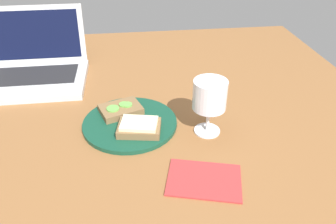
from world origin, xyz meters
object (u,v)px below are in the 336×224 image
(wine_glass, at_px, (210,97))
(plate, at_px, (130,123))
(sandwich_with_cheese, at_px, (139,127))
(napkin, at_px, (204,180))
(laptop, at_px, (32,69))
(sandwich_with_cucumber, at_px, (121,109))

(wine_glass, bearing_deg, plate, 164.83)
(sandwich_with_cheese, bearing_deg, wine_glass, -2.09)
(sandwich_with_cheese, relative_size, napkin, 0.75)
(plate, xyz_separation_m, laptop, (-0.31, 0.31, 0.03))
(wine_glass, relative_size, laptop, 0.43)
(sandwich_with_cucumber, relative_size, laptop, 0.37)
(wine_glass, xyz_separation_m, napkin, (-0.05, -0.17, -0.10))
(laptop, bearing_deg, sandwich_with_cheese, -47.02)
(sandwich_with_cucumber, bearing_deg, laptop, 137.48)
(plate, height_order, laptop, laptop)
(sandwich_with_cucumber, bearing_deg, plate, -63.91)
(sandwich_with_cucumber, bearing_deg, wine_glass, -24.52)
(plate, height_order, sandwich_with_cucumber, sandwich_with_cucumber)
(sandwich_with_cucumber, distance_m, napkin, 0.32)
(plate, bearing_deg, laptop, 134.98)
(sandwich_with_cheese, distance_m, laptop, 0.48)
(sandwich_with_cheese, xyz_separation_m, wine_glass, (0.17, -0.01, 0.08))
(napkin, bearing_deg, plate, 123.75)
(sandwich_with_cheese, relative_size, laptop, 0.34)
(napkin, bearing_deg, sandwich_with_cheese, 125.58)
(sandwich_with_cucumber, distance_m, laptop, 0.39)
(wine_glass, bearing_deg, sandwich_with_cucumber, 155.48)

